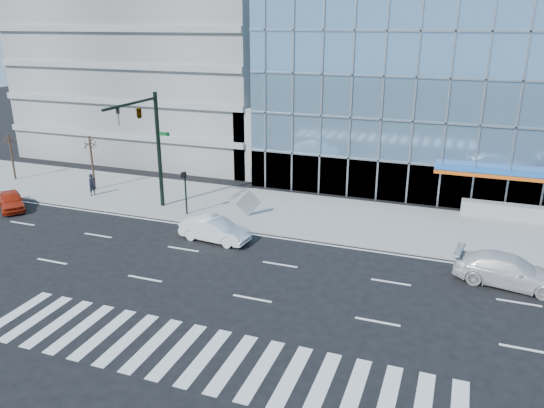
{
  "coord_description": "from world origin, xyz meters",
  "views": [
    {
      "loc": [
        8.69,
        -24.82,
        12.62
      ],
      "look_at": [
        -1.57,
        3.0,
        2.35
      ],
      "focal_mm": 35.0,
      "sensor_mm": 36.0,
      "label": 1
    }
  ],
  "objects_px": {
    "white_suv": "(509,271)",
    "red_sedan": "(11,201)",
    "street_tree_far": "(9,140)",
    "tilted_panel": "(248,203)",
    "traffic_signal": "(145,125)",
    "white_sedan": "(215,230)",
    "ped_signal_post": "(185,186)",
    "pedestrian": "(92,185)",
    "street_tree_near": "(90,144)"
  },
  "relations": [
    {
      "from": "red_sedan",
      "to": "tilted_panel",
      "type": "bearing_deg",
      "value": -36.12
    },
    {
      "from": "white_suv",
      "to": "red_sedan",
      "type": "relative_size",
      "value": 1.41
    },
    {
      "from": "white_sedan",
      "to": "tilted_panel",
      "type": "bearing_deg",
      "value": 0.09
    },
    {
      "from": "traffic_signal",
      "to": "tilted_panel",
      "type": "bearing_deg",
      "value": 12.96
    },
    {
      "from": "street_tree_near",
      "to": "pedestrian",
      "type": "distance_m",
      "value": 3.2
    },
    {
      "from": "traffic_signal",
      "to": "ped_signal_post",
      "type": "bearing_deg",
      "value": 8.52
    },
    {
      "from": "street_tree_far",
      "to": "traffic_signal",
      "type": "bearing_deg",
      "value": -11.05
    },
    {
      "from": "street_tree_far",
      "to": "white_suv",
      "type": "distance_m",
      "value": 38.07
    },
    {
      "from": "ped_signal_post",
      "to": "street_tree_far",
      "type": "relative_size",
      "value": 0.78
    },
    {
      "from": "white_sedan",
      "to": "pedestrian",
      "type": "relative_size",
      "value": 2.59
    },
    {
      "from": "red_sedan",
      "to": "street_tree_far",
      "type": "bearing_deg",
      "value": 82.89
    },
    {
      "from": "pedestrian",
      "to": "red_sedan",
      "type": "bearing_deg",
      "value": 153.33
    },
    {
      "from": "street_tree_near",
      "to": "white_sedan",
      "type": "xyz_separation_m",
      "value": [
        13.19,
        -5.7,
        -3.07
      ]
    },
    {
      "from": "ped_signal_post",
      "to": "white_sedan",
      "type": "bearing_deg",
      "value": -40.44
    },
    {
      "from": "white_sedan",
      "to": "tilted_panel",
      "type": "height_order",
      "value": "tilted_panel"
    },
    {
      "from": "traffic_signal",
      "to": "red_sedan",
      "type": "xyz_separation_m",
      "value": [
        -9.78,
        -2.63,
        -5.52
      ]
    },
    {
      "from": "white_sedan",
      "to": "pedestrian",
      "type": "xyz_separation_m",
      "value": [
        -12.34,
        4.4,
        0.27
      ]
    },
    {
      "from": "street_tree_far",
      "to": "tilted_panel",
      "type": "bearing_deg",
      "value": -3.74
    },
    {
      "from": "white_sedan",
      "to": "white_suv",
      "type": "bearing_deg",
      "value": -84.3
    },
    {
      "from": "traffic_signal",
      "to": "tilted_panel",
      "type": "height_order",
      "value": "traffic_signal"
    },
    {
      "from": "ped_signal_post",
      "to": "tilted_panel",
      "type": "height_order",
      "value": "ped_signal_post"
    },
    {
      "from": "traffic_signal",
      "to": "ped_signal_post",
      "type": "height_order",
      "value": "traffic_signal"
    },
    {
      "from": "white_suv",
      "to": "street_tree_near",
      "type": "bearing_deg",
      "value": 86.91
    },
    {
      "from": "red_sedan",
      "to": "pedestrian",
      "type": "relative_size",
      "value": 2.25
    },
    {
      "from": "traffic_signal",
      "to": "red_sedan",
      "type": "relative_size",
      "value": 2.13
    },
    {
      "from": "street_tree_far",
      "to": "tilted_panel",
      "type": "xyz_separation_m",
      "value": [
        21.61,
        -1.41,
        -2.38
      ]
    },
    {
      "from": "pedestrian",
      "to": "traffic_signal",
      "type": "bearing_deg",
      "value": -91.11
    },
    {
      "from": "street_tree_far",
      "to": "tilted_panel",
      "type": "distance_m",
      "value": 21.78
    },
    {
      "from": "traffic_signal",
      "to": "white_sedan",
      "type": "relative_size",
      "value": 1.85
    },
    {
      "from": "white_sedan",
      "to": "tilted_panel",
      "type": "xyz_separation_m",
      "value": [
        0.42,
        4.29,
        0.35
      ]
    },
    {
      "from": "street_tree_far",
      "to": "white_sedan",
      "type": "xyz_separation_m",
      "value": [
        21.19,
        -5.7,
        -2.73
      ]
    },
    {
      "from": "white_suv",
      "to": "red_sedan",
      "type": "xyz_separation_m",
      "value": [
        -32.32,
        0.14,
        -0.13
      ]
    },
    {
      "from": "ped_signal_post",
      "to": "street_tree_near",
      "type": "distance_m",
      "value": 9.97
    },
    {
      "from": "ped_signal_post",
      "to": "street_tree_near",
      "type": "bearing_deg",
      "value": 164.94
    },
    {
      "from": "white_suv",
      "to": "pedestrian",
      "type": "xyz_separation_m",
      "value": [
        -28.69,
        4.4,
        0.22
      ]
    },
    {
      "from": "red_sedan",
      "to": "traffic_signal",
      "type": "bearing_deg",
      "value": -35.28
    },
    {
      "from": "ped_signal_post",
      "to": "pedestrian",
      "type": "xyz_separation_m",
      "value": [
        -8.65,
        1.26,
        -1.16
      ]
    },
    {
      "from": "white_suv",
      "to": "tilted_panel",
      "type": "bearing_deg",
      "value": 82.77
    },
    {
      "from": "street_tree_far",
      "to": "ped_signal_post",
      "type": "bearing_deg",
      "value": -8.31
    },
    {
      "from": "white_sedan",
      "to": "pedestrian",
      "type": "bearing_deg",
      "value": 76.07
    },
    {
      "from": "traffic_signal",
      "to": "white_suv",
      "type": "height_order",
      "value": "traffic_signal"
    },
    {
      "from": "street_tree_near",
      "to": "pedestrian",
      "type": "xyz_separation_m",
      "value": [
        0.85,
        -1.3,
        -2.79
      ]
    },
    {
      "from": "street_tree_near",
      "to": "white_suv",
      "type": "height_order",
      "value": "street_tree_near"
    },
    {
      "from": "pedestrian",
      "to": "tilted_panel",
      "type": "height_order",
      "value": "tilted_panel"
    },
    {
      "from": "red_sedan",
      "to": "white_suv",
      "type": "bearing_deg",
      "value": -50.57
    },
    {
      "from": "white_sedan",
      "to": "red_sedan",
      "type": "distance_m",
      "value": 15.97
    },
    {
      "from": "street_tree_near",
      "to": "white_sedan",
      "type": "relative_size",
      "value": 0.98
    },
    {
      "from": "white_suv",
      "to": "white_sedan",
      "type": "distance_m",
      "value": 16.36
    },
    {
      "from": "street_tree_far",
      "to": "white_suv",
      "type": "height_order",
      "value": "street_tree_far"
    },
    {
      "from": "white_suv",
      "to": "white_sedan",
      "type": "xyz_separation_m",
      "value": [
        -16.36,
        -0.0,
        -0.05
      ]
    }
  ]
}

